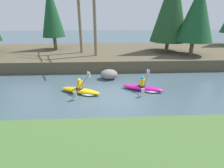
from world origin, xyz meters
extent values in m
plane|color=#425660|center=(0.00, 0.00, 0.00)|extent=(90.00, 90.00, 0.00)
cube|color=brown|center=(0.00, 9.38, 0.51)|extent=(44.00, 9.62, 1.02)
cylinder|color=brown|center=(-5.76, 10.32, 1.70)|extent=(0.36, 0.36, 1.36)
cone|color=#194C28|center=(-5.76, 10.32, 5.03)|extent=(2.42, 2.42, 5.30)
cylinder|color=brown|center=(6.26, 8.58, 1.54)|extent=(0.36, 0.36, 1.05)
cone|color=#1E4723|center=(6.26, 8.58, 5.51)|extent=(3.69, 3.69, 6.88)
cylinder|color=brown|center=(8.07, 6.88, 1.66)|extent=(0.36, 0.36, 1.28)
cone|color=#194C28|center=(8.07, 6.88, 4.79)|extent=(3.34, 3.34, 4.98)
cylinder|color=#7A664C|center=(-2.65, 8.39, 3.86)|extent=(0.28, 0.28, 5.68)
cylinder|color=#7A664C|center=(-1.14, 6.98, 3.96)|extent=(0.28, 0.28, 5.89)
ellipsoid|color=#C61999|center=(2.12, 0.92, 0.17)|extent=(2.73, 1.56, 0.34)
cone|color=#C61999|center=(3.27, 0.46, 0.19)|extent=(0.40, 0.32, 0.20)
cylinder|color=black|center=(2.07, 0.94, 0.31)|extent=(0.62, 0.62, 0.08)
cylinder|color=yellow|center=(2.07, 0.94, 0.56)|extent=(0.39, 0.39, 0.42)
sphere|color=#1E89D1|center=(2.07, 0.94, 0.89)|extent=(0.30, 0.30, 0.23)
cylinder|color=yellow|center=(2.25, 1.12, 0.65)|extent=(0.17, 0.24, 0.35)
cylinder|color=yellow|center=(2.07, 0.68, 0.65)|extent=(0.17, 0.24, 0.35)
cylinder|color=black|center=(2.28, 0.85, 0.69)|extent=(0.74, 1.79, 0.65)
cube|color=white|center=(2.64, 1.73, 1.00)|extent=(0.24, 0.22, 0.41)
cube|color=white|center=(1.93, -0.03, 0.38)|extent=(0.24, 0.22, 0.41)
ellipsoid|color=white|center=(2.63, 0.71, 0.09)|extent=(1.28, 1.06, 0.18)
ellipsoid|color=yellow|center=(-1.95, 0.67, 0.17)|extent=(2.73, 1.56, 0.34)
cone|color=yellow|center=(-0.80, 0.21, 0.19)|extent=(0.40, 0.32, 0.20)
cylinder|color=black|center=(-2.00, 0.69, 0.31)|extent=(0.62, 0.62, 0.08)
cylinder|color=yellow|center=(-2.00, 0.69, 0.56)|extent=(0.39, 0.39, 0.42)
sphere|color=yellow|center=(-2.00, 0.69, 0.89)|extent=(0.30, 0.30, 0.23)
cylinder|color=yellow|center=(-1.82, 0.88, 0.65)|extent=(0.17, 0.24, 0.35)
cylinder|color=yellow|center=(-2.00, 0.43, 0.65)|extent=(0.17, 0.24, 0.35)
cylinder|color=black|center=(-1.79, 0.60, 0.69)|extent=(0.75, 1.79, 0.65)
cube|color=white|center=(-1.43, 1.49, 1.00)|extent=(0.24, 0.22, 0.41)
cube|color=white|center=(-2.14, -0.28, 0.38)|extent=(0.24, 0.22, 0.41)
ellipsoid|color=white|center=(-1.44, 0.47, 0.09)|extent=(1.28, 1.06, 0.18)
ellipsoid|color=gray|center=(-0.03, 3.24, 0.38)|extent=(1.34, 1.05, 0.76)
camera|label=1|loc=(-0.44, -9.61, 4.81)|focal=28.00mm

